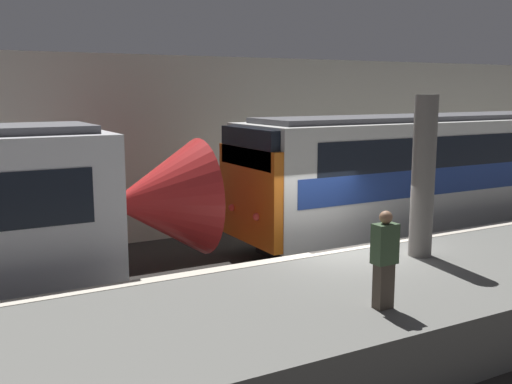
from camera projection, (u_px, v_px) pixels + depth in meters
name	position (u px, v px, depth m)	size (l,w,h in m)	color
ground_plane	(345.00, 293.00, 13.10)	(120.00, 120.00, 0.00)	#282623
platform	(415.00, 300.00, 11.19)	(40.00, 4.24, 1.05)	slate
station_rear_barrier	(215.00, 146.00, 18.32)	(50.00, 0.15, 5.38)	#B2AD9E
support_pillar_near	(423.00, 177.00, 12.00)	(0.46, 0.46, 3.26)	slate
train_boxy	(497.00, 170.00, 19.01)	(18.28, 2.90, 3.68)	black
person_waiting	(384.00, 258.00, 9.18)	(0.38, 0.24, 1.54)	#473D33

